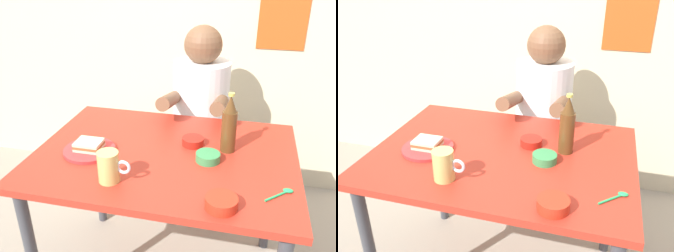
# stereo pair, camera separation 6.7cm
# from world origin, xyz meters

# --- Properties ---
(dining_table) EXTENTS (1.10, 0.80, 0.74)m
(dining_table) POSITION_xyz_m (0.00, 0.00, 0.65)
(dining_table) COLOR #B72D1E
(dining_table) RESTS_ON ground
(stool) EXTENTS (0.34, 0.34, 0.45)m
(stool) POSITION_xyz_m (0.06, 0.63, 0.35)
(stool) COLOR #4C4C51
(stool) RESTS_ON ground
(person_seated) EXTENTS (0.33, 0.56, 0.72)m
(person_seated) POSITION_xyz_m (0.06, 0.62, 0.77)
(person_seated) COLOR white
(person_seated) RESTS_ON stool
(plate_orange) EXTENTS (0.22, 0.22, 0.01)m
(plate_orange) POSITION_xyz_m (-0.32, -0.07, 0.75)
(plate_orange) COLOR red
(plate_orange) RESTS_ON dining_table
(sandwich) EXTENTS (0.11, 0.09, 0.04)m
(sandwich) POSITION_xyz_m (-0.32, -0.07, 0.77)
(sandwich) COLOR beige
(sandwich) RESTS_ON plate_orange
(beer_mug) EXTENTS (0.13, 0.08, 0.12)m
(beer_mug) POSITION_xyz_m (-0.15, -0.26, 0.80)
(beer_mug) COLOR #D1BC66
(beer_mug) RESTS_ON dining_table
(beer_bottle) EXTENTS (0.06, 0.06, 0.26)m
(beer_bottle) POSITION_xyz_m (0.26, 0.08, 0.86)
(beer_bottle) COLOR #593819
(beer_bottle) RESTS_ON dining_table
(dip_bowl_green) EXTENTS (0.10, 0.10, 0.03)m
(dip_bowl_green) POSITION_xyz_m (0.19, -0.03, 0.76)
(dip_bowl_green) COLOR #388C4C
(dip_bowl_green) RESTS_ON dining_table
(sambal_bowl_red) EXTENTS (0.10, 0.10, 0.03)m
(sambal_bowl_red) POSITION_xyz_m (0.10, 0.09, 0.76)
(sambal_bowl_red) COLOR #B21E14
(sambal_bowl_red) RESTS_ON dining_table
(sauce_bowl_chili) EXTENTS (0.11, 0.11, 0.04)m
(sauce_bowl_chili) POSITION_xyz_m (0.27, -0.32, 0.76)
(sauce_bowl_chili) COLOR red
(sauce_bowl_chili) RESTS_ON dining_table
(spoon) EXTENTS (0.10, 0.09, 0.01)m
(spoon) POSITION_xyz_m (0.48, -0.19, 0.75)
(spoon) COLOR #26A559
(spoon) RESTS_ON dining_table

